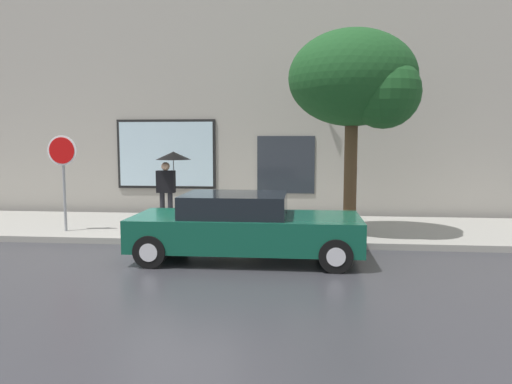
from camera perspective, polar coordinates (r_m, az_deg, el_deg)
name	(u,v)px	position (r m, az deg, el deg)	size (l,w,h in m)	color
ground_plane	(180,256)	(10.34, -9.10, -7.60)	(60.00, 60.00, 0.00)	#333338
sidewalk	(208,228)	(13.18, -5.80, -4.26)	(20.00, 4.00, 0.15)	gray
building_facade	(222,108)	(15.47, -4.14, 9.94)	(20.00, 0.67, 7.00)	#9E998E
parked_car	(244,227)	(9.85, -1.43, -4.16)	(4.64, 1.96, 1.36)	#0F4C38
fire_hydrant	(241,221)	(11.69, -1.80, -3.43)	(0.30, 0.44, 0.72)	white
pedestrian_with_umbrella	(171,167)	(13.37, -10.16, 2.93)	(0.96, 0.96, 2.00)	black
street_tree	(359,82)	(11.77, 12.17, 12.74)	(3.04, 2.59, 4.92)	#4C3823
stop_sign	(63,164)	(12.96, -22.10, 3.14)	(0.76, 0.10, 2.43)	gray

